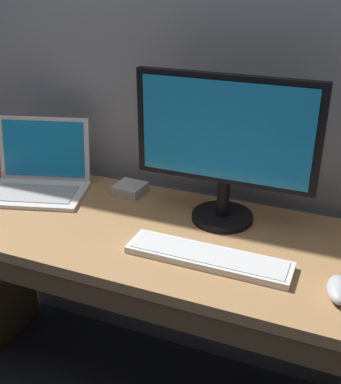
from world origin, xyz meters
TOP-DOWN VIEW (x-y plane):
  - desk at (0.00, -0.01)m, footprint 1.52×0.59m
  - laptop_white at (-0.48, 0.11)m, footprint 0.41×0.36m
  - external_monitor at (0.21, 0.13)m, footprint 0.57×0.20m
  - wired_keyboard at (0.24, -0.11)m, footprint 0.47×0.12m
  - computer_mouse at (0.60, -0.13)m, footprint 0.08×0.12m
  - external_drive_box at (-0.16, 0.21)m, footprint 0.11×0.11m

SIDE VIEW (x-z plane):
  - desk at x=0.00m, z-range 0.18..0.96m
  - wired_keyboard at x=0.24m, z-range 0.78..0.81m
  - external_drive_box at x=-0.16m, z-range 0.78..0.82m
  - computer_mouse at x=0.60m, z-range 0.78..0.83m
  - laptop_white at x=-0.48m, z-range 0.72..0.97m
  - external_monitor at x=0.21m, z-range 0.81..1.29m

